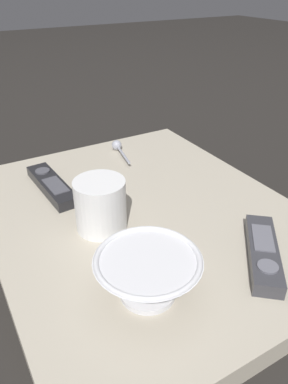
{
  "coord_description": "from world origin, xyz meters",
  "views": [
    {
      "loc": [
        0.49,
        -0.28,
        0.42
      ],
      "look_at": [
        -0.03,
        0.02,
        0.06
      ],
      "focal_mm": 34.15,
      "sensor_mm": 36.0,
      "label": 1
    }
  ],
  "objects": [
    {
      "name": "cereal_bowl",
      "position": [
        0.18,
        -0.1,
        0.08
      ],
      "size": [
        0.15,
        0.15,
        0.07
      ],
      "color": "silver",
      "rests_on": "table"
    },
    {
      "name": "tv_remote_far",
      "position": [
        -0.16,
        -0.12,
        0.05
      ],
      "size": [
        0.18,
        0.05,
        0.02
      ],
      "color": "black",
      "rests_on": "table"
    },
    {
      "name": "ground_plane",
      "position": [
        0.0,
        0.0,
        0.0
      ],
      "size": [
        6.0,
        6.0,
        0.0
      ],
      "primitive_type": "plane",
      "color": "black"
    },
    {
      "name": "coffee_mug",
      "position": [
        0.01,
        -0.09,
        0.08
      ],
      "size": [
        0.09,
        0.09,
        0.09
      ],
      "color": "white",
      "rests_on": "table"
    },
    {
      "name": "table",
      "position": [
        0.0,
        0.0,
        0.02
      ],
      "size": [
        0.66,
        0.54,
        0.04
      ],
      "color": "#B7AD99",
      "rests_on": "ground"
    },
    {
      "name": "teaspoon",
      "position": [
        -0.26,
        0.08,
        0.05
      ],
      "size": [
        0.12,
        0.04,
        0.02
      ],
      "color": "#A3A5B2",
      "rests_on": "table"
    },
    {
      "name": "tv_remote_near",
      "position": [
        0.21,
        0.1,
        0.05
      ],
      "size": [
        0.16,
        0.14,
        0.03
      ],
      "color": "#38383D",
      "rests_on": "table"
    }
  ]
}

